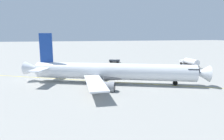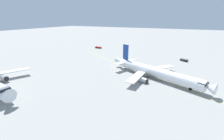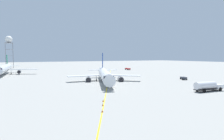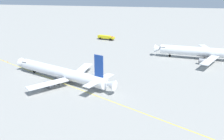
% 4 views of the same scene
% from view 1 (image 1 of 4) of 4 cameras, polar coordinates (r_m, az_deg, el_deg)
% --- Properties ---
extents(ground_plane, '(600.00, 600.00, 0.00)m').
position_cam_1_polar(ground_plane, '(47.83, 0.75, -3.37)').
color(ground_plane, gray).
extents(airliner_main, '(41.36, 28.38, 11.98)m').
position_cam_1_polar(airliner_main, '(45.44, -0.20, -0.62)').
color(airliner_main, white).
rests_on(airliner_main, ground_plane).
extents(baggage_truck_truck, '(4.50, 3.64, 1.22)m').
position_cam_1_polar(baggage_truck_truck, '(80.13, 0.75, 2.73)').
color(baggage_truck_truck, '#232326').
rests_on(baggage_truck_truck, ground_plane).
extents(fuel_tanker_truck, '(3.44, 9.67, 2.87)m').
position_cam_1_polar(fuel_tanker_truck, '(75.58, 21.86, 2.18)').
color(fuel_tanker_truck, '#232326').
rests_on(fuel_tanker_truck, ground_plane).
extents(taxiway_centreline, '(108.62, 58.38, 0.01)m').
position_cam_1_polar(taxiway_centreline, '(47.70, -1.43, -3.41)').
color(taxiway_centreline, yellow).
rests_on(taxiway_centreline, ground_plane).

